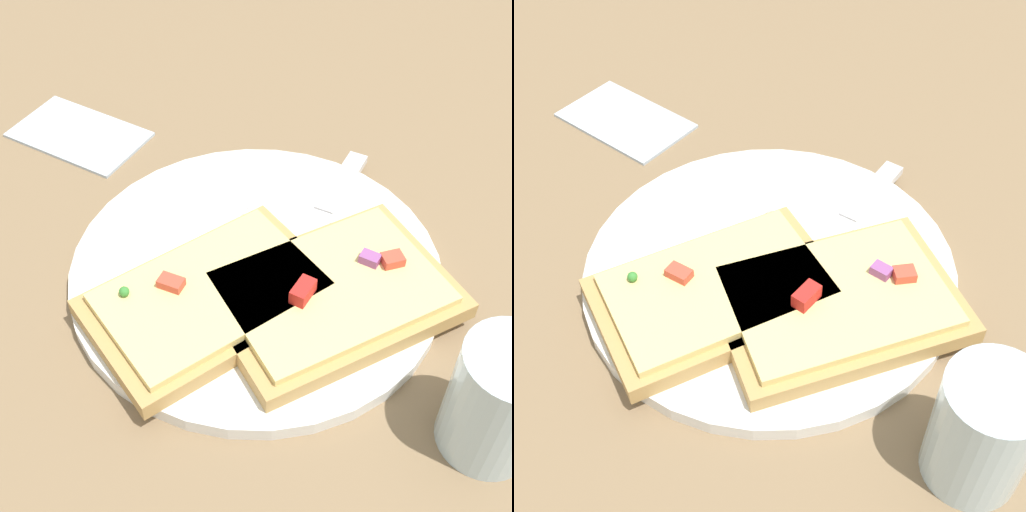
# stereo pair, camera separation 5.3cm
# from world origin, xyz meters

# --- Properties ---
(ground_plane) EXTENTS (4.00, 4.00, 0.00)m
(ground_plane) POSITION_xyz_m (0.00, 0.00, 0.00)
(ground_plane) COLOR #7F6647
(plate) EXTENTS (0.28, 0.28, 0.01)m
(plate) POSITION_xyz_m (0.00, 0.00, 0.01)
(plate) COLOR white
(plate) RESTS_ON ground
(fork) EXTENTS (0.03, 0.21, 0.01)m
(fork) POSITION_xyz_m (0.04, -0.01, 0.01)
(fork) COLOR silver
(fork) RESTS_ON plate
(knife) EXTENTS (0.03, 0.21, 0.01)m
(knife) POSITION_xyz_m (-0.02, -0.07, 0.01)
(knife) COLOR silver
(knife) RESTS_ON plate
(pizza_slice_main) EXTENTS (0.17, 0.20, 0.03)m
(pizza_slice_main) POSITION_xyz_m (0.01, 0.05, 0.02)
(pizza_slice_main) COLOR tan
(pizza_slice_main) RESTS_ON plate
(pizza_slice_corner) EXTENTS (0.19, 0.21, 0.03)m
(pizza_slice_corner) POSITION_xyz_m (-0.07, 0.01, 0.02)
(pizza_slice_corner) COLOR tan
(pizza_slice_corner) RESTS_ON plate
(crumb_scatter) EXTENTS (0.12, 0.10, 0.01)m
(crumb_scatter) POSITION_xyz_m (-0.03, 0.01, 0.02)
(crumb_scatter) COLOR #A98347
(crumb_scatter) RESTS_ON plate
(drinking_glass) EXTENTS (0.06, 0.06, 0.09)m
(drinking_glass) POSITION_xyz_m (-0.19, 0.05, 0.04)
(drinking_glass) COLOR silver
(drinking_glass) RESTS_ON ground
(napkin) EXTENTS (0.12, 0.07, 0.01)m
(napkin) POSITION_xyz_m (0.23, -0.07, 0.00)
(napkin) COLOR silver
(napkin) RESTS_ON ground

